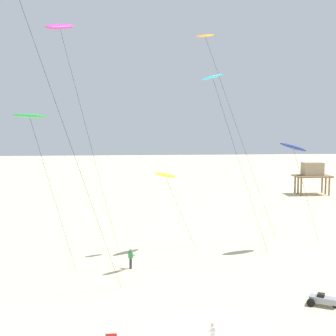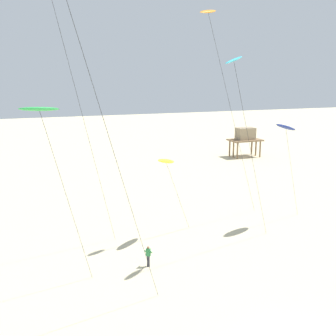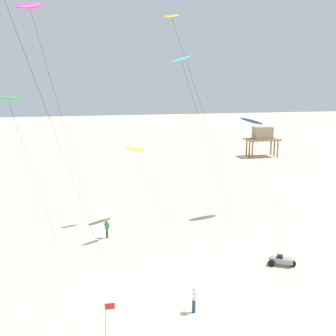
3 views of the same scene
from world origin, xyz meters
name	(u,v)px [view 3 (image 3 of 3)]	position (x,y,z in m)	size (l,w,h in m)	color
ground_plane	(191,300)	(0.00, 0.00, 0.00)	(260.00, 260.00, 0.00)	beige
kite_green	(8,100)	(-11.84, 10.64, 12.37)	(4.26, 2.26, 12.72)	green
kite_yellow	(135,149)	(-1.25, 17.33, 7.11)	(4.23, 2.82, 7.67)	yellow
kite_magenta	(30,7)	(-10.26, 16.11, 19.86)	(5.96, 3.77, 20.59)	#D8339E
kite_navy	(252,122)	(10.37, 16.51, 9.64)	(5.29, 3.04, 10.24)	navy
kite_cyan	(182,63)	(2.16, 11.99, 15.21)	(6.96, 3.98, 15.95)	#33BFE0
kite_orange	(174,24)	(2.50, 16.93, 18.81)	(9.22, 5.09, 19.86)	orange
kite_flyer_nearest	(194,299)	(-0.21, -1.60, 0.89)	(0.51, 0.53, 1.67)	navy
kite_flyer_middle	(107,228)	(-4.50, 12.50, 0.89)	(0.72, 0.71, 1.67)	#33333D
stilt_house	(262,135)	(24.82, 47.60, 3.71)	(5.75, 3.48, 5.22)	#846647
beach_buggy	(281,260)	(8.08, 3.89, 0.43)	(2.06, 1.68, 0.82)	gray
marker_flag	(108,313)	(-5.55, -3.31, 1.49)	(0.57, 0.05, 2.10)	gray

